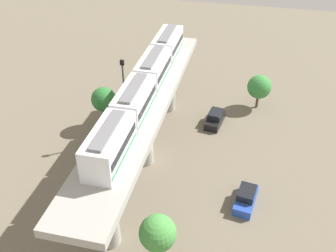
% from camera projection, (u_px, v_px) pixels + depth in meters
% --- Properties ---
extents(ground_plane, '(120.00, 120.00, 0.00)m').
position_uv_depth(ground_plane, '(145.00, 161.00, 44.96)').
color(ground_plane, '#706654').
extents(viaduct, '(5.20, 35.80, 8.09)m').
position_uv_depth(viaduct, '(144.00, 116.00, 41.35)').
color(viaduct, '#A8A59E').
rests_on(viaduct, ground).
extents(train, '(2.64, 27.45, 3.24)m').
position_uv_depth(train, '(144.00, 85.00, 40.06)').
color(train, white).
rests_on(train, viaduct).
extents(parked_car_black, '(2.40, 4.42, 1.76)m').
position_uv_depth(parked_car_black, '(215.00, 119.00, 50.87)').
color(parked_car_black, black).
rests_on(parked_car_black, ground).
extents(parked_car_blue, '(2.40, 4.42, 1.76)m').
position_uv_depth(parked_car_blue, '(246.00, 198.00, 39.11)').
color(parked_car_blue, '#284CB7').
rests_on(parked_car_blue, ground).
extents(tree_near_viaduct, '(3.11, 3.11, 5.59)m').
position_uv_depth(tree_near_viaduct, '(104.00, 100.00, 48.55)').
color(tree_near_viaduct, brown).
rests_on(tree_near_viaduct, ground).
extents(tree_mid_lot, '(3.16, 3.16, 5.22)m').
position_uv_depth(tree_mid_lot, '(158.00, 233.00, 31.90)').
color(tree_mid_lot, brown).
rests_on(tree_mid_lot, ground).
extents(tree_far_corner, '(3.25, 3.25, 4.86)m').
position_uv_depth(tree_far_corner, '(259.00, 87.00, 52.77)').
color(tree_far_corner, brown).
rests_on(tree_far_corner, ground).
extents(signal_post, '(0.44, 0.28, 10.69)m').
position_uv_depth(signal_post, '(125.00, 98.00, 45.24)').
color(signal_post, '#4C4C51').
rests_on(signal_post, ground).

